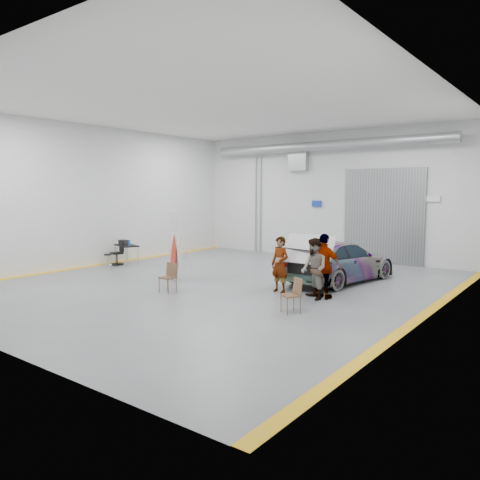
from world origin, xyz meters
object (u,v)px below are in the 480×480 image
Objects in this scene: folding_chair_far at (291,302)px; work_table at (126,245)px; person_a at (280,264)px; person_c at (324,266)px; person_b at (314,269)px; shop_stool at (108,262)px; folding_chair_near at (168,283)px; office_chair at (118,254)px; sedan_car at (339,261)px; surfboard_display at (176,250)px.

folding_chair_far is 10.56m from work_table.
work_table is at bearing -176.93° from person_a.
person_c reaches higher than person_a.
person_a reaches higher than work_table.
person_a is 0.91× the size of person_c.
person_b is at bearing 49.45° from person_c.
work_table is at bearing -147.81° from person_b.
person_b is at bearing 130.91° from folding_chair_far.
folding_chair_far reaches higher than shop_stool.
office_chair is (-5.79, 2.63, 0.17)m from folding_chair_near.
shop_stool is at bearing 30.28° from sedan_car.
person_a is 1.94× the size of folding_chair_far.
surfboard_display is 3.96m from shop_stool.
person_b is at bearing 2.11° from shop_stool.
folding_chair_far is 0.88× the size of office_chair.
person_c is at bearing 23.02° from folding_chair_near.
folding_chair_far is at bearing -8.45° from shop_stool.
work_table is (-4.50, 1.42, -0.25)m from surfboard_display.
office_chair is (-8.62, 0.48, -0.43)m from person_a.
sedan_car is 6.11m from folding_chair_near.
office_chair reaches higher than shop_stool.
folding_chair_near is at bearing -5.88° from office_chair.
surfboard_display reaches higher than folding_chair_far.
sedan_car reaches higher than office_chair.
work_table is (-8.56, 0.85, -0.05)m from person_a.
surfboard_display is (-5.61, -0.56, 0.11)m from person_c.
person_b is 1.24× the size of work_table.
person_b is 0.94× the size of person_c.
work_table is (-5.73, 3.01, 0.56)m from folding_chair_near.
office_chair is at bearing -161.12° from folding_chair_far.
person_a is 8.64m from office_chair.
person_c is at bearing -4.83° from work_table.
surfboard_display reaches higher than person_a.
sedan_car reaches higher than work_table.
office_chair is (-9.95, 0.71, -0.46)m from person_b.
person_c reaches higher than person_b.
person_c is (1.54, 0.00, 0.09)m from person_a.
person_a reaches higher than shop_stool.
person_c reaches higher than work_table.
surfboard_display is 4.72m from work_table.
surfboard_display is 4.21× the size of shop_stool.
person_a is 1.54m from person_c.
surfboard_display is 2.90× the size of folding_chair_near.
shop_stool is at bearing -139.45° from person_b.
person_b is 4.63m from folding_chair_near.
person_c is 2.12× the size of folding_chair_near.
person_b is at bearing 110.33° from sedan_car.
person_c reaches higher than folding_chair_far.
sedan_car is 9.50m from work_table.
person_a is 2.62m from folding_chair_far.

